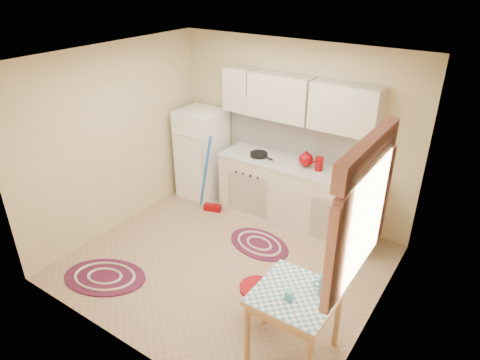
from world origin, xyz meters
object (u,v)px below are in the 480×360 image
base_cabinets (296,196)px  fridge (202,154)px  stool (256,302)px  table (293,324)px

base_cabinets → fridge: bearing=-178.2°
fridge → stool: bearing=-40.4°
fridge → stool: size_ratio=3.33×
fridge → table: size_ratio=1.94×
stool → fridge: bearing=139.6°
fridge → table: bearing=-37.1°
base_cabinets → table: size_ratio=3.12×
base_cabinets → table: bearing=-63.2°
table → stool: (-0.52, 0.18, -0.15)m
fridge → base_cabinets: 1.65m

